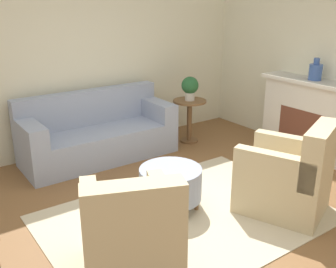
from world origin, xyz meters
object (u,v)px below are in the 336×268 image
object	(u,v)px
armchair_left	(131,241)
side_table	(189,114)
ottoman_table	(171,183)
couch	(98,135)
potted_plant_on_side_table	(190,87)
vase_mantel_near	(315,71)
armchair_right	(289,179)

from	to	relation	value
armchair_left	side_table	distance (m)	3.36
ottoman_table	side_table	world-z (taller)	side_table
armchair_left	side_table	size ratio (longest dim) A/B	1.58
couch	side_table	distance (m)	1.50
couch	potted_plant_on_side_table	world-z (taller)	potted_plant_on_side_table
side_table	potted_plant_on_side_table	world-z (taller)	potted_plant_on_side_table
ottoman_table	vase_mantel_near	xyz separation A→B (m)	(2.57, 0.13, 0.93)
couch	armchair_left	world-z (taller)	armchair_left
armchair_right	side_table	bearing A→B (deg)	78.08
armchair_right	vase_mantel_near	distance (m)	2.01
couch	armchair_right	size ratio (longest dim) A/B	2.00
armchair_right	ottoman_table	bearing A→B (deg)	141.69
armchair_left	vase_mantel_near	world-z (taller)	vase_mantel_near
armchair_right	side_table	world-z (taller)	armchair_right
side_table	potted_plant_on_side_table	xyz separation A→B (m)	(0.00, 0.00, 0.43)
vase_mantel_near	potted_plant_on_side_table	size ratio (longest dim) A/B	0.82
ottoman_table	potted_plant_on_side_table	bearing A→B (deg)	46.42
side_table	potted_plant_on_side_table	bearing A→B (deg)	90.00
couch	potted_plant_on_side_table	distance (m)	1.60
vase_mantel_near	potted_plant_on_side_table	xyz separation A→B (m)	(-1.09, 1.42, -0.33)
armchair_left	armchair_right	bearing A→B (deg)	0.00
couch	armchair_left	bearing A→B (deg)	-110.21
armchair_right	vase_mantel_near	xyz separation A→B (m)	(1.58, 0.91, 0.84)
armchair_right	couch	bearing A→B (deg)	111.05
side_table	potted_plant_on_side_table	size ratio (longest dim) A/B	1.84
potted_plant_on_side_table	side_table	bearing A→B (deg)	-90.00
couch	vase_mantel_near	size ratio (longest dim) A/B	7.09
ottoman_table	side_table	bearing A→B (deg)	46.42
potted_plant_on_side_table	ottoman_table	bearing A→B (deg)	-133.58
armchair_right	potted_plant_on_side_table	size ratio (longest dim) A/B	2.91
vase_mantel_near	potted_plant_on_side_table	distance (m)	1.82
couch	armchair_right	world-z (taller)	armchair_right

